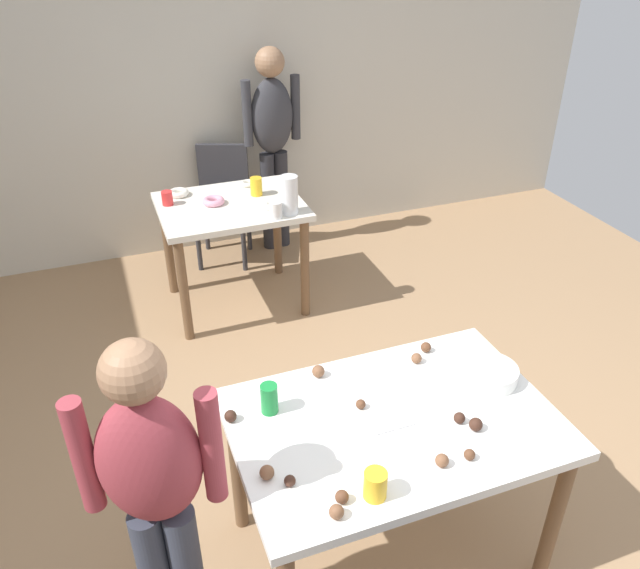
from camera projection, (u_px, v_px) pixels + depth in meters
name	position (u px, v px, depth m)	size (l,w,h in m)	color
ground_plane	(393.00, 552.00, 2.73)	(6.40, 6.40, 0.00)	#9E7A56
wall_back	(210.00, 79.00, 4.62)	(6.40, 0.10, 2.60)	beige
dining_table_near	(393.00, 438.00, 2.41)	(1.21, 0.81, 0.75)	white
dining_table_far	(232.00, 221.00, 4.12)	(0.91, 0.73, 0.75)	silver
chair_far_table	(223.00, 197.00, 4.79)	(0.52, 0.52, 0.87)	#2D2D33
person_girl_near	(155.00, 489.00, 1.98)	(0.45, 0.27, 1.39)	#383D4C
person_adult_far	(273.00, 133.00, 4.70)	(0.45, 0.23, 1.55)	#28282D
mixing_bowl	(490.00, 374.00, 2.53)	(0.22, 0.22, 0.06)	white
soda_can	(269.00, 399.00, 2.37)	(0.07, 0.07, 0.12)	#198438
fork_near	(393.00, 429.00, 2.31)	(0.17, 0.02, 0.01)	silver
cup_near_0	(375.00, 485.00, 2.03)	(0.08, 0.08, 0.10)	yellow
cake_ball_0	(267.00, 472.00, 2.10)	(0.05, 0.05, 0.05)	brown
cake_ball_1	(342.00, 497.00, 2.02)	(0.05, 0.05, 0.05)	brown
cake_ball_2	(426.00, 347.00, 2.70)	(0.04, 0.04, 0.04)	brown
cake_ball_3	(416.00, 358.00, 2.64)	(0.04, 0.04, 0.04)	brown
cake_ball_4	(459.00, 418.00, 2.33)	(0.04, 0.04, 0.04)	#3D2319
cake_ball_5	(230.00, 416.00, 2.34)	(0.05, 0.05, 0.05)	#3D2319
cake_ball_6	(470.00, 455.00, 2.18)	(0.04, 0.04, 0.04)	brown
cake_ball_7	(290.00, 481.00, 2.08)	(0.04, 0.04, 0.04)	#3D2319
cake_ball_8	(318.00, 371.00, 2.56)	(0.05, 0.05, 0.05)	brown
cake_ball_9	(442.00, 460.00, 2.15)	(0.05, 0.05, 0.05)	brown
cake_ball_10	(361.00, 404.00, 2.40)	(0.04, 0.04, 0.04)	brown
cake_ball_11	(476.00, 424.00, 2.30)	(0.05, 0.05, 0.05)	#3D2319
cake_ball_12	(337.00, 512.00, 1.97)	(0.05, 0.05, 0.05)	brown
pitcher_far	(289.00, 195.00, 3.87)	(0.11, 0.11, 0.24)	white
cup_far_0	(256.00, 186.00, 4.14)	(0.08, 0.08, 0.12)	yellow
cup_far_1	(167.00, 198.00, 4.01)	(0.07, 0.07, 0.09)	red
cup_far_2	(276.00, 210.00, 3.84)	(0.08, 0.08, 0.11)	white
donut_far_0	(213.00, 201.00, 4.03)	(0.14, 0.14, 0.04)	pink
donut_far_1	(248.00, 183.00, 4.30)	(0.10, 0.10, 0.03)	white
donut_far_2	(179.00, 193.00, 4.15)	(0.13, 0.13, 0.04)	white
donut_far_3	(272.00, 205.00, 3.99)	(0.12, 0.12, 0.03)	white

